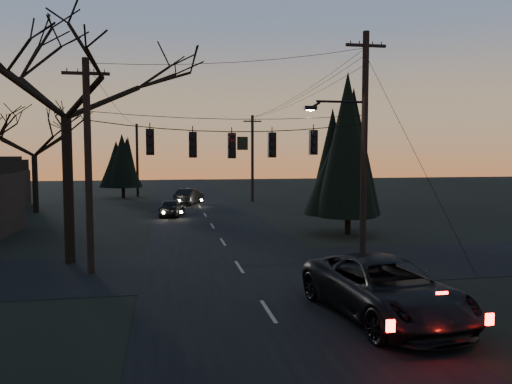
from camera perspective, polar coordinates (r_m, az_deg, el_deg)
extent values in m
plane|color=black|center=(11.96, 5.58, -19.32)|extent=(160.00, 160.00, 0.00)
cube|color=black|center=(31.03, -4.66, -4.43)|extent=(8.00, 120.00, 0.02)
cube|color=black|center=(21.28, -1.93, -8.58)|extent=(60.00, 7.00, 0.02)
cylinder|color=black|center=(20.73, -2.66, 8.03)|extent=(11.50, 0.04, 0.04)
cylinder|color=black|center=(23.13, -20.66, 0.11)|extent=(0.44, 0.44, 6.33)
cylinder|color=black|center=(30.07, 10.44, -3.26)|extent=(0.36, 0.36, 1.60)
cone|color=black|center=(29.80, 10.55, 4.10)|extent=(4.04, 4.04, 6.90)
cylinder|color=black|center=(43.91, -23.92, 0.82)|extent=(0.44, 0.44, 4.59)
cylinder|color=black|center=(54.96, -14.92, 0.16)|extent=(0.36, 0.36, 1.60)
cone|color=black|center=(54.82, -14.99, 3.39)|extent=(3.68, 3.68, 5.41)
imported|color=black|center=(15.23, 14.46, -10.70)|extent=(3.65, 6.57, 1.74)
imported|color=black|center=(38.49, -9.58, -1.77)|extent=(2.22, 4.08, 1.32)
imported|color=black|center=(47.26, -7.64, -0.51)|extent=(3.10, 4.63, 1.44)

